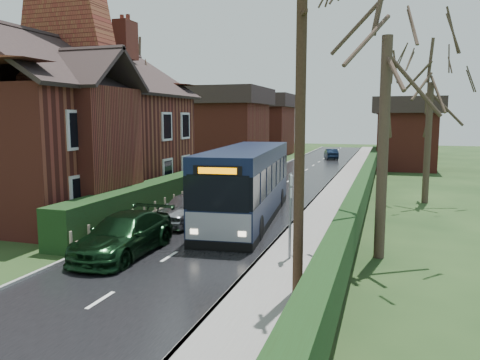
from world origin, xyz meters
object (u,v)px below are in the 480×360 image
(brick_house, at_px, (73,124))
(bus_stop_sign, at_px, (290,204))
(car_green, at_px, (124,235))
(car_silver, at_px, (187,208))
(bus, at_px, (247,184))
(telegraph_pole, at_px, (300,149))

(brick_house, relative_size, bus_stop_sign, 4.98)
(car_green, xyz_separation_m, bus_stop_sign, (5.60, 0.88, 1.23))
(car_silver, height_order, bus_stop_sign, bus_stop_sign)
(car_green, bearing_deg, bus_stop_sign, 7.85)
(brick_house, height_order, bus, brick_house)
(brick_house, distance_m, bus, 9.92)
(brick_house, xyz_separation_m, bus_stop_sign, (12.73, -6.10, -2.44))
(brick_house, relative_size, car_silver, 3.59)
(car_silver, xyz_separation_m, telegraph_pole, (6.30, -7.09, 3.21))
(bus, bearing_deg, bus_stop_sign, -67.03)
(brick_house, bearing_deg, car_green, -44.36)
(brick_house, bearing_deg, bus, -1.77)
(car_silver, bearing_deg, brick_house, 169.47)
(bus, height_order, telegraph_pole, telegraph_pole)
(car_green, distance_m, bus_stop_sign, 5.80)
(car_silver, bearing_deg, bus_stop_sign, -32.94)
(bus, distance_m, telegraph_pole, 9.85)
(car_green, height_order, telegraph_pole, telegraph_pole)
(brick_house, height_order, telegraph_pole, brick_house)
(brick_house, relative_size, bus, 1.31)
(car_silver, distance_m, car_green, 5.06)
(bus_stop_sign, xyz_separation_m, telegraph_pole, (0.80, -2.91, 1.97))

